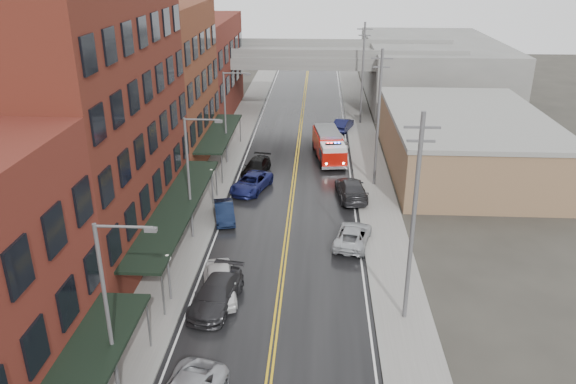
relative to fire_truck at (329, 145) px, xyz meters
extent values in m
cube|color=black|center=(-3.22, -11.73, -1.49)|extent=(11.00, 160.00, 0.02)
cube|color=slate|center=(-10.52, -11.73, -1.42)|extent=(3.00, 160.00, 0.15)
cube|color=slate|center=(4.08, -11.73, -1.42)|extent=(3.00, 160.00, 0.15)
cube|color=gray|center=(-8.87, -11.73, -1.42)|extent=(0.30, 160.00, 0.15)
cube|color=gray|center=(2.43, -11.73, -1.42)|extent=(0.30, 160.00, 0.15)
cube|color=#572217|center=(-16.52, -18.73, 7.50)|extent=(9.00, 20.00, 18.00)
cube|color=brown|center=(-16.52, -1.23, 6.00)|extent=(9.00, 15.00, 15.00)
cube|color=maroon|center=(-16.52, 16.27, 4.50)|extent=(9.00, 20.00, 12.00)
cube|color=#8E6B4C|center=(12.78, -1.73, 1.00)|extent=(14.00, 22.00, 5.00)
cube|color=slate|center=(14.78, 28.27, 2.50)|extent=(18.00, 30.00, 8.00)
cylinder|color=slate|center=(-9.57, -30.13, 0.00)|extent=(0.10, 0.10, 3.00)
cube|color=black|center=(-10.72, -18.73, 1.50)|extent=(2.60, 18.00, 0.18)
cylinder|color=slate|center=(-9.57, -27.33, 0.00)|extent=(0.10, 0.10, 3.00)
cylinder|color=slate|center=(-9.57, -10.13, 0.00)|extent=(0.10, 0.10, 3.00)
cube|color=black|center=(-10.72, -1.23, 1.50)|extent=(2.60, 13.00, 0.18)
cylinder|color=slate|center=(-9.57, -7.33, 0.00)|extent=(0.10, 0.10, 3.00)
cylinder|color=slate|center=(-9.57, 4.87, 0.00)|extent=(0.10, 0.10, 3.00)
cylinder|color=#59595B|center=(-9.62, -25.73, -0.10)|extent=(0.14, 0.14, 2.80)
sphere|color=silver|center=(-9.62, -25.73, 1.40)|extent=(0.44, 0.44, 0.44)
cylinder|color=#59595B|center=(-9.62, -11.73, -0.10)|extent=(0.14, 0.14, 2.80)
sphere|color=silver|center=(-9.62, -11.73, 1.40)|extent=(0.44, 0.44, 0.44)
cylinder|color=#59595B|center=(-10.02, -33.73, 3.00)|extent=(0.18, 0.18, 9.00)
cylinder|color=#59595B|center=(-8.82, -33.73, 7.40)|extent=(2.40, 0.12, 0.12)
cube|color=#59595B|center=(-7.72, -33.73, 7.30)|extent=(0.50, 0.22, 0.18)
cylinder|color=#59595B|center=(-10.02, -17.73, 3.00)|extent=(0.18, 0.18, 9.00)
cylinder|color=#59595B|center=(-8.82, -17.73, 7.40)|extent=(2.40, 0.12, 0.12)
cube|color=#59595B|center=(-7.72, -17.73, 7.30)|extent=(0.50, 0.22, 0.18)
cylinder|color=#59595B|center=(-10.02, -1.73, 3.00)|extent=(0.18, 0.18, 9.00)
cylinder|color=#59595B|center=(-8.82, -1.73, 7.40)|extent=(2.40, 0.12, 0.12)
cube|color=#59595B|center=(-7.72, -1.73, 7.30)|extent=(0.50, 0.22, 0.18)
cylinder|color=#59595B|center=(3.98, -26.73, 4.50)|extent=(0.24, 0.24, 12.00)
cube|color=#59595B|center=(3.98, -26.73, 9.70)|extent=(1.80, 0.12, 0.12)
cube|color=#59595B|center=(3.98, -26.73, 9.00)|extent=(1.40, 0.12, 0.12)
cylinder|color=#59595B|center=(3.98, -6.73, 4.50)|extent=(0.24, 0.24, 12.00)
cube|color=#59595B|center=(3.98, -6.73, 9.70)|extent=(1.80, 0.12, 0.12)
cube|color=#59595B|center=(3.98, -6.73, 9.00)|extent=(1.40, 0.12, 0.12)
cylinder|color=#59595B|center=(3.98, 13.27, 4.50)|extent=(0.24, 0.24, 12.00)
cube|color=#59595B|center=(3.98, 13.27, 9.70)|extent=(1.80, 0.12, 0.12)
cube|color=#59595B|center=(3.98, 13.27, 9.00)|extent=(1.40, 0.12, 0.12)
cube|color=slate|center=(-3.22, 20.27, 5.25)|extent=(40.00, 10.00, 1.50)
cube|color=slate|center=(-14.22, 20.27, 1.50)|extent=(1.60, 8.00, 6.00)
cube|color=slate|center=(7.78, 20.27, 1.50)|extent=(1.60, 8.00, 6.00)
cube|color=#B81108|center=(-0.17, 1.18, -0.02)|extent=(3.10, 5.52, 2.00)
cube|color=#B81108|center=(0.36, -2.49, -0.31)|extent=(2.71, 2.79, 1.43)
cube|color=silver|center=(0.36, -2.49, 0.65)|extent=(2.56, 2.58, 0.48)
cube|color=black|center=(0.33, -2.30, -0.02)|extent=(2.59, 1.85, 0.76)
cube|color=slate|center=(-0.17, 1.18, 1.12)|extent=(2.81, 5.11, 0.29)
cube|color=black|center=(0.36, -2.49, 0.96)|extent=(1.54, 0.48, 0.13)
sphere|color=#FF0C0C|center=(-0.16, -2.57, 1.04)|extent=(0.19, 0.19, 0.19)
sphere|color=#1933FF|center=(0.88, -2.42, 1.04)|extent=(0.19, 0.19, 0.19)
cylinder|color=black|center=(-0.67, -2.73, -1.02)|extent=(0.99, 0.46, 0.95)
cylinder|color=black|center=(1.41, -2.44, -1.02)|extent=(0.99, 0.46, 0.95)
cylinder|color=black|center=(-1.14, 0.56, -1.02)|extent=(0.99, 0.46, 0.95)
cylinder|color=black|center=(0.93, 0.86, -1.02)|extent=(0.99, 0.46, 0.95)
cylinder|color=black|center=(-1.48, 2.92, -1.02)|extent=(0.99, 0.46, 0.95)
cylinder|color=black|center=(0.60, 3.21, -1.02)|extent=(0.99, 0.46, 0.95)
imported|color=#27272A|center=(-6.82, -26.03, -0.71)|extent=(3.04, 5.69, 1.57)
imported|color=white|center=(-6.82, -24.93, -0.67)|extent=(2.85, 5.15, 1.66)
imported|color=black|center=(-8.22, -14.53, -0.82)|extent=(2.32, 4.31, 1.35)
imported|color=navy|center=(-6.82, -8.53, -0.78)|extent=(3.79, 5.64, 1.44)
imported|color=black|center=(-6.82, -4.48, -0.80)|extent=(2.73, 5.07, 1.40)
imported|color=#ACB0B5|center=(1.50, -17.93, -0.82)|extent=(3.23, 5.20, 1.34)
imported|color=#2B2A2D|center=(1.78, -9.66, -0.68)|extent=(2.85, 5.83, 1.63)
imported|color=silver|center=(0.67, 4.47, -0.69)|extent=(3.16, 5.08, 1.61)
imported|color=black|center=(1.78, 10.26, -0.76)|extent=(2.79, 4.69, 1.46)
camera|label=1|loc=(-1.09, -53.51, 17.43)|focal=35.00mm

